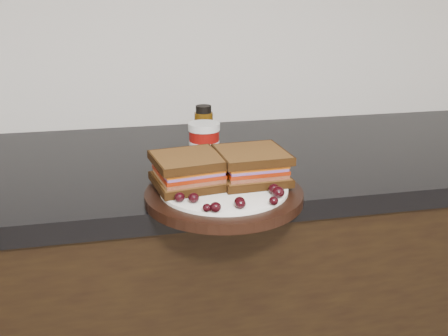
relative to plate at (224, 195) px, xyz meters
The scene contains 26 objects.
base_cabinets 0.55m from the plate, 85.56° to the left, with size 3.96×0.58×0.86m, color black.
countertop 0.27m from the plate, 85.56° to the left, with size 3.98×0.60×0.04m, color black.
plate is the anchor object (origin of this frame).
sandwich_left 0.08m from the plate, 156.95° to the left, with size 0.12×0.12×0.05m, color brown, non-canonical shape.
sandwich_right 0.08m from the plate, 25.27° to the left, with size 0.12×0.12×0.06m, color brown, non-canonical shape.
grape_0 0.10m from the plate, 150.23° to the right, with size 0.02×0.02×0.02m, color black.
grape_1 0.09m from the plate, 137.94° to the right, with size 0.02×0.02×0.02m, color black.
grape_2 0.11m from the plate, 116.55° to the right, with size 0.01×0.01×0.01m, color black.
grape_3 0.11m from the plate, 109.29° to the right, with size 0.02×0.02×0.02m, color black.
grape_4 0.10m from the plate, 86.42° to the right, with size 0.02×0.02×0.02m, color black.
grape_5 0.09m from the plate, 86.01° to the right, with size 0.02×0.02×0.02m, color black.
grape_6 0.11m from the plate, 56.65° to the right, with size 0.02×0.02×0.01m, color black.
grape_7 0.11m from the plate, 39.82° to the right, with size 0.02×0.02×0.02m, color black.
grape_8 0.09m from the plate, 31.63° to the right, with size 0.02×0.02×0.02m, color black.
grape_9 0.05m from the plate, 14.39° to the right, with size 0.02×0.02×0.02m, color black.
grape_10 0.09m from the plate, 11.80° to the left, with size 0.02×0.02×0.02m, color black.
grape_11 0.07m from the plate, 28.20° to the left, with size 0.02×0.02×0.02m, color black.
grape_12 0.08m from the plate, 43.33° to the left, with size 0.02×0.02×0.02m, color black.
grape_13 0.09m from the plate, 152.37° to the left, with size 0.02×0.02×0.02m, color black.
grape_14 0.09m from the plate, 163.09° to the left, with size 0.02×0.02×0.02m, color black.
grape_15 0.06m from the plate, 169.32° to the right, with size 0.02×0.02×0.02m, color black.
grape_16 0.08m from the plate, 143.99° to the left, with size 0.02×0.02×0.01m, color black.
grape_17 0.06m from the plate, 163.61° to the left, with size 0.02×0.02×0.02m, color black.
grape_18 0.09m from the plate, behind, with size 0.02×0.02×0.02m, color black.
condiment_jar 0.18m from the plate, 90.96° to the left, with size 0.07×0.07×0.10m, color maroon.
oil_bottle 0.27m from the plate, 87.59° to the left, with size 0.04×0.04×0.12m, color #4E3007.
Camera 1 is at (-0.19, 0.63, 1.24)m, focal length 40.00 mm.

